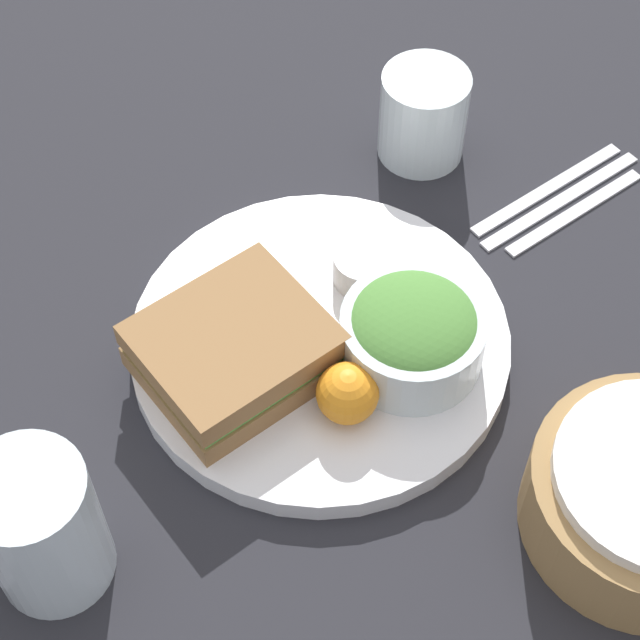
% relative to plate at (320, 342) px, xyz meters
% --- Properties ---
extents(ground_plane, '(4.00, 4.00, 0.00)m').
position_rel_plate_xyz_m(ground_plane, '(0.00, 0.00, -0.01)').
color(ground_plane, '#232328').
extents(plate, '(0.31, 0.31, 0.02)m').
position_rel_plate_xyz_m(plate, '(0.00, 0.00, 0.00)').
color(plate, silver).
rests_on(plate, ground_plane).
extents(sandwich, '(0.16, 0.15, 0.05)m').
position_rel_plate_xyz_m(sandwich, '(0.07, 0.01, 0.04)').
color(sandwich, olive).
rests_on(sandwich, plate).
extents(salad_bowl, '(0.11, 0.11, 0.06)m').
position_rel_plate_xyz_m(salad_bowl, '(-0.06, 0.05, 0.04)').
color(salad_bowl, silver).
rests_on(salad_bowl, plate).
extents(dressing_cup, '(0.05, 0.05, 0.03)m').
position_rel_plate_xyz_m(dressing_cup, '(-0.06, -0.04, 0.02)').
color(dressing_cup, '#B7B7BC').
rests_on(dressing_cup, plate).
extents(orange_wedge, '(0.05, 0.05, 0.05)m').
position_rel_plate_xyz_m(orange_wedge, '(0.01, 0.07, 0.03)').
color(orange_wedge, orange).
rests_on(orange_wedge, plate).
extents(drink_glass, '(0.08, 0.08, 0.12)m').
position_rel_plate_xyz_m(drink_glass, '(0.25, 0.10, 0.05)').
color(drink_glass, silver).
rests_on(drink_glass, ground_plane).
extents(fork, '(0.18, 0.06, 0.01)m').
position_rel_plate_xyz_m(fork, '(-0.26, -0.09, -0.01)').
color(fork, silver).
rests_on(fork, ground_plane).
extents(knife, '(0.19, 0.06, 0.01)m').
position_rel_plate_xyz_m(knife, '(-0.27, -0.07, -0.01)').
color(knife, silver).
rests_on(knife, ground_plane).
extents(spoon, '(0.16, 0.05, 0.01)m').
position_rel_plate_xyz_m(spoon, '(-0.27, -0.05, -0.01)').
color(spoon, silver).
rests_on(spoon, ground_plane).
extents(water_glass, '(0.08, 0.08, 0.09)m').
position_rel_plate_xyz_m(water_glass, '(-0.18, -0.18, 0.03)').
color(water_glass, silver).
rests_on(water_glass, ground_plane).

